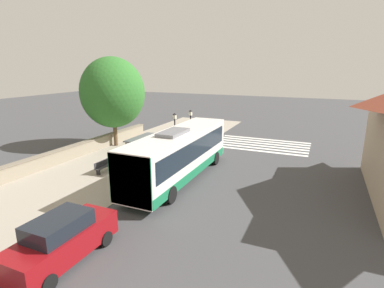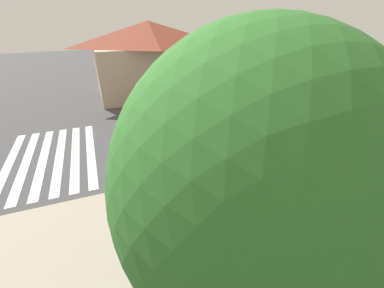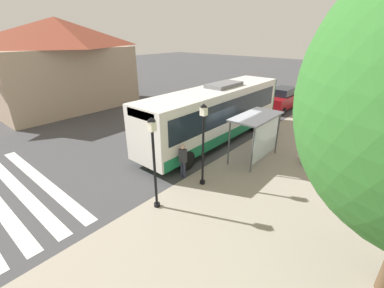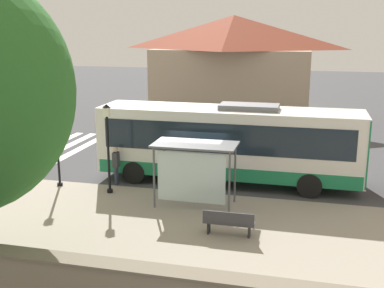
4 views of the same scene
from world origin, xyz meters
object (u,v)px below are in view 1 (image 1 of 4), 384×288
Objects in this scene: bus_shelter at (144,143)px; bench at (104,166)px; street_lamp_near at (191,126)px; shade_tree at (113,93)px; street_lamp_far at (175,131)px; parked_car_behind_bus at (62,240)px; bus at (179,153)px; pedestrian at (187,146)px.

bus_shelter reaches higher than bench.
shade_tree is (-7.27, -1.48, 2.88)m from street_lamp_near.
street_lamp_near is 7.96m from shade_tree.
street_lamp_far is 0.82× the size of parked_car_behind_bus.
street_lamp_far is (0.65, 3.77, 0.20)m from bus_shelter.
street_lamp_far is at bearing -8.19° from shade_tree.
street_lamp_far is at bearing 80.17° from bus_shelter.
bench is at bearing -58.85° from shade_tree.
bus is 1.36× the size of shade_tree.
bench is (-5.64, -0.97, -1.35)m from bus.
shade_tree reaches higher than bus.
bench is (-4.07, -5.65, -0.52)m from pedestrian.
shade_tree is at bearing 142.80° from bus_shelter.
parked_car_behind_bus is (2.01, -16.83, -1.28)m from street_lamp_near.
parked_car_behind_bus is at bearing -74.18° from bus_shelter.
street_lamp_near reaches higher than bench.
street_lamp_far is at bearing 61.40° from bench.
shade_tree is at bearing 149.93° from bus.
pedestrian reaches higher than bench.
bus is at bearing 9.75° from bench.
pedestrian is 1.00× the size of bench.
shade_tree is 18.41m from parked_car_behind_bus.
street_lamp_near is 17.00m from parked_car_behind_bus.
bench is 10.34m from parked_car_behind_bus.
pedestrian is at bearing -72.54° from street_lamp_near.
pedestrian is at bearing 108.50° from bus.
bus is 11.53m from shade_tree.
street_lamp_near is (3.33, 7.99, 1.74)m from bench.
bench is 8.90m from shade_tree.
shade_tree is 1.83× the size of parked_car_behind_bus.
shade_tree reaches higher than pedestrian.
bus is 3.59× the size of bus_shelter.
street_lamp_far reaches higher than bus.
pedestrian is (1.72, 3.91, -1.04)m from bus_shelter.
bus reaches higher than parked_car_behind_bus.
shade_tree is (-9.57, 5.54, 3.26)m from bus.
bench is at bearing -143.51° from bus_shelter.
shade_tree is at bearing 121.16° from parked_car_behind_bus.
parked_car_behind_bus is at bearing -83.17° from street_lamp_near.
street_lamp_far is (-0.33, -2.48, 0.02)m from street_lamp_near.
pedestrian is 1.64m from street_lamp_far.
bus_shelter is 4.39m from pedestrian.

